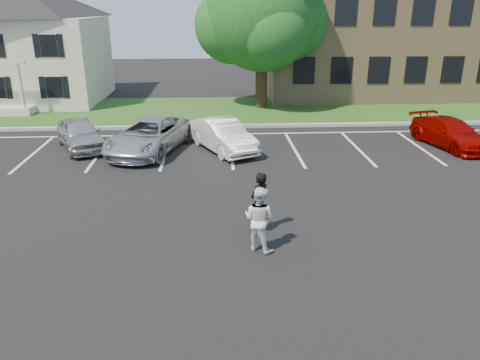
% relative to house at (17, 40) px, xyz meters
% --- Properties ---
extents(ground_plane, '(90.00, 90.00, 0.00)m').
position_rel_house_xyz_m(ground_plane, '(13.00, -19.97, -3.83)').
color(ground_plane, black).
rests_on(ground_plane, ground).
extents(curb, '(40.00, 0.30, 0.15)m').
position_rel_house_xyz_m(curb, '(13.00, -7.97, -3.75)').
color(curb, gray).
rests_on(curb, ground).
extents(grass_strip, '(44.00, 8.00, 0.08)m').
position_rel_house_xyz_m(grass_strip, '(13.00, -3.97, -3.79)').
color(grass_strip, '#2C4D18').
rests_on(grass_strip, ground).
extents(stall_lines, '(34.00, 5.36, 0.01)m').
position_rel_house_xyz_m(stall_lines, '(14.40, -11.02, -3.82)').
color(stall_lines, silver).
rests_on(stall_lines, ground).
extents(house, '(10.30, 9.22, 7.60)m').
position_rel_house_xyz_m(house, '(0.00, 0.00, 0.00)').
color(house, beige).
rests_on(house, ground).
extents(office_building, '(22.40, 10.40, 8.30)m').
position_rel_house_xyz_m(office_building, '(27.00, 2.02, 0.33)').
color(office_building, tan).
rests_on(office_building, ground).
extents(tree, '(7.80, 7.20, 8.80)m').
position_rel_house_xyz_m(tree, '(15.28, -3.16, 1.52)').
color(tree, black).
rests_on(tree, ground).
extents(man_black_suit, '(0.75, 0.73, 1.73)m').
position_rel_house_xyz_m(man_black_suit, '(13.49, -19.73, -2.97)').
color(man_black_suit, black).
rests_on(man_black_suit, ground).
extents(man_white_shirt, '(1.06, 1.01, 1.73)m').
position_rel_house_xyz_m(man_white_shirt, '(13.38, -20.78, -2.97)').
color(man_white_shirt, silver).
rests_on(man_white_shirt, ground).
extents(car_silver_west, '(3.13, 4.18, 1.32)m').
position_rel_house_xyz_m(car_silver_west, '(6.44, -11.30, -3.17)').
color(car_silver_west, '#B8B8BD').
rests_on(car_silver_west, ground).
extents(car_silver_minivan, '(3.76, 5.55, 1.41)m').
position_rel_house_xyz_m(car_silver_minivan, '(9.50, -11.94, -3.12)').
color(car_silver_minivan, '#B4B7BD').
rests_on(car_silver_minivan, ground).
extents(car_white_sedan, '(3.06, 4.32, 1.35)m').
position_rel_house_xyz_m(car_white_sedan, '(12.67, -11.97, -3.15)').
color(car_white_sedan, silver).
rests_on(car_white_sedan, ground).
extents(car_red_compact, '(2.66, 4.49, 1.22)m').
position_rel_house_xyz_m(car_red_compact, '(22.76, -11.92, -3.22)').
color(car_red_compact, '#8A0400').
rests_on(car_red_compact, ground).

